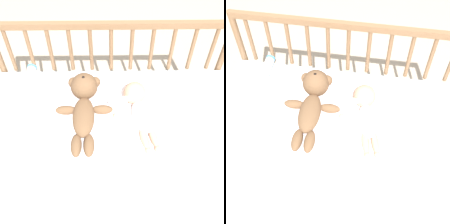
# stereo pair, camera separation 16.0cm
# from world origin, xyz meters

# --- Properties ---
(ground_plane) EXTENTS (12.00, 12.00, 0.00)m
(ground_plane) POSITION_xyz_m (0.00, 0.00, 0.00)
(ground_plane) COLOR tan
(crib_mattress) EXTENTS (1.32, 0.68, 0.50)m
(crib_mattress) POSITION_xyz_m (0.00, 0.00, 0.25)
(crib_mattress) COLOR silver
(crib_mattress) RESTS_ON ground_plane
(crib_rail) EXTENTS (1.32, 0.04, 0.83)m
(crib_rail) POSITION_xyz_m (0.00, 0.36, 0.60)
(crib_rail) COLOR brown
(crib_rail) RESTS_ON ground_plane
(blanket) EXTENTS (0.86, 0.57, 0.01)m
(blanket) POSITION_xyz_m (-0.01, -0.02, 0.50)
(blanket) COLOR white
(blanket) RESTS_ON crib_mattress
(teddy_bear) EXTENTS (0.31, 0.48, 0.15)m
(teddy_bear) POSITION_xyz_m (-0.15, 0.06, 0.55)
(teddy_bear) COLOR brown
(teddy_bear) RESTS_ON crib_mattress
(baby) EXTENTS (0.32, 0.41, 0.12)m
(baby) POSITION_xyz_m (0.14, 0.03, 0.54)
(baby) COLOR white
(baby) RESTS_ON crib_mattress
(baby_bottle) EXTENTS (0.06, 0.18, 0.06)m
(baby_bottle) POSITION_xyz_m (-0.47, 0.30, 0.52)
(baby_bottle) COLOR white
(baby_bottle) RESTS_ON crib_mattress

